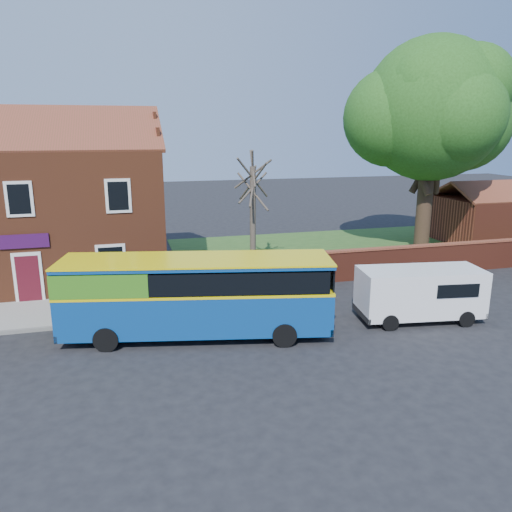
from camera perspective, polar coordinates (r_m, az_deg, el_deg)
name	(u,v)px	position (r m, az deg, el deg)	size (l,w,h in m)	color
ground	(220,357)	(17.12, -4.11, -11.45)	(120.00, 120.00, 0.00)	black
pavement	(24,315)	(22.55, -24.95, -6.18)	(18.00, 3.50, 0.12)	gray
kerb	(16,331)	(20.94, -25.72, -7.77)	(18.00, 0.15, 0.14)	slate
grass_strip	(379,248)	(33.16, 13.89, 0.91)	(26.00, 12.00, 0.04)	#426B28
shop_building	(36,212)	(27.28, -23.81, 4.59)	(12.30, 8.13, 10.50)	brown
boundary_wall	(436,258)	(28.04, 19.86, -0.25)	(22.00, 0.38, 1.60)	maroon
outbuilding	(499,217)	(38.01, 26.04, 3.99)	(8.20, 5.06, 4.17)	maroon
bus	(188,293)	(18.27, -7.74, -4.19)	(9.96, 4.36, 2.95)	navy
van_near	(420,292)	(20.84, 18.26, -3.91)	(5.03, 2.56, 2.11)	white
large_tree	(431,114)	(32.09, 19.37, 15.02)	(10.39, 8.22, 12.67)	black
bare_tree	(253,213)	(26.41, -0.36, 4.88)	(2.29, 2.72, 6.10)	#4C4238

